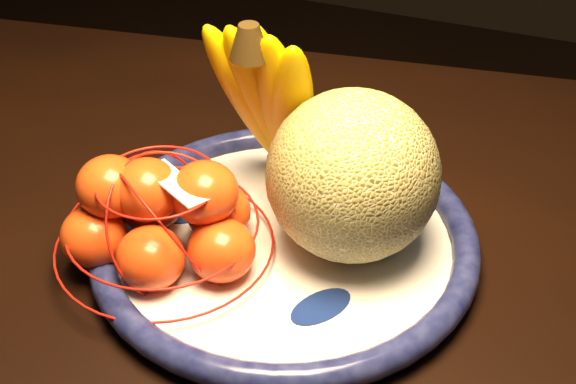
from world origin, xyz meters
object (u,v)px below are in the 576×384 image
(dining_table, at_px, (391,332))
(banana_bunch, at_px, (272,96))
(mandarin_bag, at_px, (162,218))
(fruit_bowl, at_px, (284,240))
(cantaloupe, at_px, (353,176))

(dining_table, relative_size, banana_bunch, 7.04)
(dining_table, xyz_separation_m, mandarin_bag, (-0.22, -0.06, 0.14))
(fruit_bowl, distance_m, mandarin_bag, 0.13)
(fruit_bowl, xyz_separation_m, banana_bunch, (-0.05, 0.08, 0.11))
(fruit_bowl, distance_m, cantaloupe, 0.11)
(fruit_bowl, bearing_deg, dining_table, 2.69)
(dining_table, distance_m, cantaloupe, 0.19)
(fruit_bowl, xyz_separation_m, mandarin_bag, (-0.10, -0.06, 0.04))
(dining_table, relative_size, cantaloupe, 9.58)
(fruit_bowl, bearing_deg, cantaloupe, 18.18)
(fruit_bowl, xyz_separation_m, cantaloupe, (0.06, 0.02, 0.08))
(banana_bunch, bearing_deg, mandarin_bag, -104.72)
(dining_table, bearing_deg, fruit_bowl, 174.78)
(cantaloupe, height_order, mandarin_bag, cantaloupe)
(fruit_bowl, bearing_deg, banana_bunch, 118.61)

